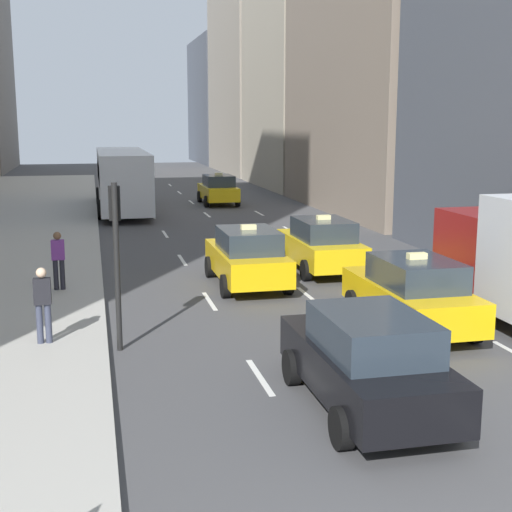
% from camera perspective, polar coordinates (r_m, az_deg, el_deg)
% --- Properties ---
extents(sidewalk_left, '(8.00, 66.00, 0.15)m').
position_cam_1_polar(sidewalk_left, '(32.23, -19.59, 1.63)').
color(sidewalk_left, '#ADAAA3').
rests_on(sidewalk_left, ground).
extents(lane_markings, '(5.72, 56.00, 0.01)m').
position_cam_1_polar(lane_markings, '(28.66, -1.11, 1.05)').
color(lane_markings, white).
rests_on(lane_markings, ground).
extents(taxi_lead, '(2.02, 4.40, 1.87)m').
position_cam_1_polar(taxi_lead, '(23.28, 5.23, 0.92)').
color(taxi_lead, yellow).
rests_on(taxi_lead, ground).
extents(taxi_second, '(2.02, 4.40, 1.87)m').
position_cam_1_polar(taxi_second, '(21.09, -0.71, -0.06)').
color(taxi_second, yellow).
rests_on(taxi_second, ground).
extents(taxi_third, '(2.02, 4.40, 1.87)m').
position_cam_1_polar(taxi_third, '(17.08, 12.34, -2.90)').
color(taxi_third, yellow).
rests_on(taxi_third, ground).
extents(taxi_fourth, '(2.02, 4.40, 1.87)m').
position_cam_1_polar(taxi_fourth, '(42.01, -3.04, 5.34)').
color(taxi_fourth, yellow).
rests_on(taxi_fourth, ground).
extents(sedan_black_near, '(2.02, 4.42, 1.74)m').
position_cam_1_polar(sedan_black_near, '(12.24, 8.87, -8.24)').
color(sedan_black_near, black).
rests_on(sedan_black_near, ground).
extents(city_bus, '(2.80, 11.61, 3.25)m').
position_cam_1_polar(city_bus, '(39.44, -10.67, 6.14)').
color(city_bus, silver).
rests_on(city_bus, ground).
extents(pedestrian_mid_block, '(0.36, 0.22, 1.65)m').
position_cam_1_polar(pedestrian_mid_block, '(15.82, -16.69, -3.50)').
color(pedestrian_mid_block, '#383D51').
rests_on(pedestrian_mid_block, sidewalk_left).
extents(pedestrian_far_walking, '(0.36, 0.22, 1.65)m').
position_cam_1_polar(pedestrian_far_walking, '(20.73, -15.54, -0.12)').
color(pedestrian_far_walking, '#23232D').
rests_on(pedestrian_far_walking, sidewalk_left).
extents(traffic_light_pole, '(0.24, 0.42, 3.60)m').
position_cam_1_polar(traffic_light_pole, '(15.22, -11.15, 1.37)').
color(traffic_light_pole, black).
rests_on(traffic_light_pole, ground).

